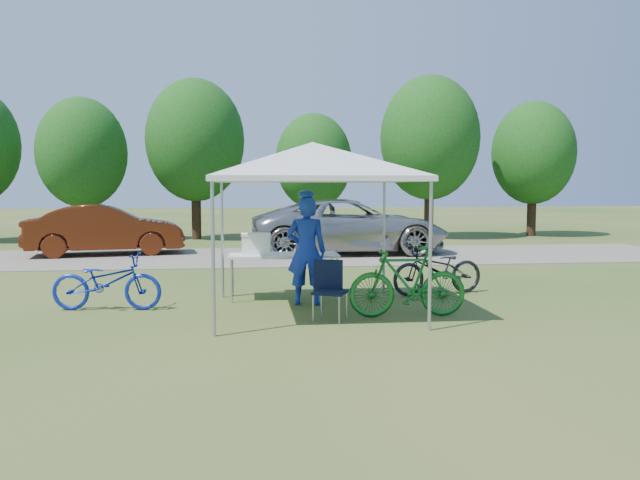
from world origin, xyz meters
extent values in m
plane|color=#2D5119|center=(0.00, 0.00, 0.00)|extent=(100.00, 100.00, 0.00)
cube|color=gray|center=(0.00, 8.00, 0.01)|extent=(24.00, 5.00, 0.02)
cylinder|color=#A5A5AA|center=(-1.50, -1.50, 1.05)|extent=(0.05, 0.05, 2.10)
cylinder|color=#A5A5AA|center=(1.50, -1.50, 1.05)|extent=(0.05, 0.05, 2.10)
cylinder|color=#A5A5AA|center=(-1.50, 1.50, 1.05)|extent=(0.05, 0.05, 2.10)
cylinder|color=#A5A5AA|center=(1.50, 1.50, 1.05)|extent=(0.05, 0.05, 2.10)
cube|color=silver|center=(0.00, 0.00, 2.14)|extent=(3.15, 3.15, 0.08)
pyramid|color=silver|center=(0.00, 0.00, 2.73)|extent=(4.53, 4.53, 0.55)
cylinder|color=#382314|center=(-7.00, 13.70, 0.88)|extent=(0.36, 0.36, 1.75)
ellipsoid|color=#144711|center=(-7.00, 13.70, 3.25)|extent=(3.20, 3.20, 4.00)
cylinder|color=#382314|center=(-3.00, 14.30, 1.01)|extent=(0.36, 0.36, 2.03)
ellipsoid|color=#144711|center=(-3.00, 14.30, 3.77)|extent=(3.71, 3.71, 4.64)
cylinder|color=#382314|center=(1.50, 14.10, 0.80)|extent=(0.36, 0.36, 1.61)
ellipsoid|color=#144711|center=(1.50, 14.10, 2.99)|extent=(2.94, 2.94, 3.68)
cylinder|color=#382314|center=(6.00, 13.80, 1.05)|extent=(0.36, 0.36, 2.10)
ellipsoid|color=#144711|center=(6.00, 13.80, 3.90)|extent=(3.84, 3.84, 4.80)
cylinder|color=#382314|center=(10.50, 14.40, 0.91)|extent=(0.36, 0.36, 1.82)
ellipsoid|color=#144711|center=(10.50, 14.40, 3.38)|extent=(3.33, 3.33, 4.16)
cube|color=white|center=(-0.39, 1.28, 0.79)|extent=(1.97, 0.82, 0.04)
cylinder|color=#A5A5AA|center=(-1.32, 0.93, 0.38)|extent=(0.04, 0.04, 0.77)
cylinder|color=#A5A5AA|center=(0.54, 0.93, 0.38)|extent=(0.04, 0.04, 0.77)
cylinder|color=#A5A5AA|center=(-1.32, 1.63, 0.38)|extent=(0.04, 0.04, 0.77)
cylinder|color=#A5A5AA|center=(0.54, 1.63, 0.38)|extent=(0.04, 0.04, 0.77)
cube|color=black|center=(0.20, -0.66, 0.43)|extent=(0.61, 0.61, 0.04)
cube|color=black|center=(0.20, -0.44, 0.67)|extent=(0.43, 0.23, 0.46)
cylinder|color=#A5A5AA|center=(-0.01, -0.87, 0.20)|extent=(0.02, 0.02, 0.41)
cylinder|color=#A5A5AA|center=(0.40, -0.87, 0.20)|extent=(0.02, 0.02, 0.41)
cylinder|color=#A5A5AA|center=(-0.01, -0.46, 0.20)|extent=(0.02, 0.02, 0.41)
cylinder|color=#A5A5AA|center=(0.40, -0.46, 0.20)|extent=(0.02, 0.02, 0.41)
cube|color=white|center=(-0.89, 1.28, 0.98)|extent=(0.50, 0.33, 0.33)
cube|color=white|center=(-0.89, 1.28, 1.17)|extent=(0.52, 0.36, 0.04)
cylinder|color=#CFEB37|center=(-0.05, 1.23, 0.84)|extent=(0.08, 0.08, 0.06)
imported|color=#142DA7|center=(-0.04, 0.61, 0.93)|extent=(0.73, 0.54, 1.85)
imported|color=#1229A2|center=(-3.34, 0.53, 0.47)|extent=(1.83, 0.78, 0.94)
imported|color=#176922|center=(1.42, -0.57, 0.55)|extent=(1.85, 0.55, 1.11)
imported|color=black|center=(2.51, 1.34, 0.48)|extent=(1.93, 1.02, 0.97)
imported|color=#ABAAA6|center=(2.00, 8.52, 0.84)|extent=(5.91, 2.79, 1.63)
imported|color=#531F0D|center=(-5.21, 8.97, 0.76)|extent=(4.67, 2.32, 1.47)
camera|label=1|loc=(-1.02, -9.93, 2.03)|focal=35.00mm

